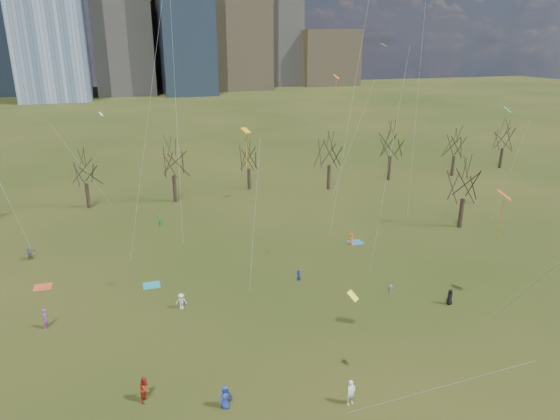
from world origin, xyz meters
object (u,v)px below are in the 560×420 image
object	(u,v)px
blanket_navy	(355,242)
person_2	(145,389)
person_0	(225,397)
blanket_crimson	(43,287)
person_1	(351,393)
blanket_teal	(152,285)

from	to	relation	value
blanket_navy	person_2	distance (m)	32.44
person_2	person_0	bearing A→B (deg)	-89.08
blanket_navy	person_2	size ratio (longest dim) A/B	0.88
blanket_crimson	person_1	world-z (taller)	person_1
blanket_crimson	blanket_navy	bearing A→B (deg)	1.33
blanket_navy	blanket_teal	bearing A→B (deg)	-171.18
blanket_teal	blanket_navy	xyz separation A→B (m)	(23.65, 3.67, 0.00)
blanket_teal	blanket_crimson	bearing A→B (deg)	163.84
person_0	person_2	world-z (taller)	person_2
blanket_crimson	person_1	bearing A→B (deg)	-48.90
blanket_crimson	person_1	xyz separation A→B (m)	(20.97, -24.04, 0.88)
blanket_teal	person_0	world-z (taller)	person_0
blanket_navy	person_2	world-z (taller)	person_2
person_2	blanket_navy	bearing A→B (deg)	-24.80
blanket_crimson	person_0	distance (m)	25.52
person_0	blanket_teal	bearing A→B (deg)	94.21
blanket_navy	blanket_crimson	bearing A→B (deg)	-178.67
blanket_teal	person_1	world-z (taller)	person_1
person_0	person_2	xyz separation A→B (m)	(-4.83, 2.30, 0.09)
blanket_teal	person_1	distance (m)	23.85
person_1	blanket_teal	bearing A→B (deg)	102.54
blanket_navy	person_0	bearing A→B (deg)	-132.12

